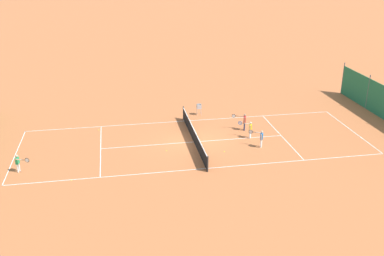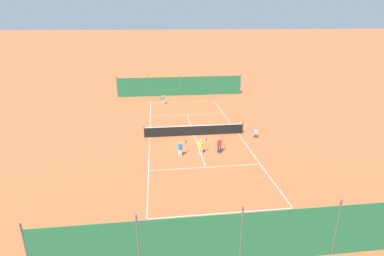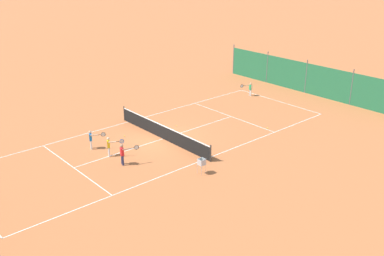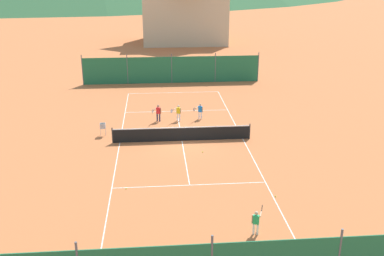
% 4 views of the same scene
% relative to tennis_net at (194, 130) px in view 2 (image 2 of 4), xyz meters
% --- Properties ---
extents(ground_plane, '(600.00, 600.00, 0.00)m').
position_rel_tennis_net_xyz_m(ground_plane, '(0.00, 0.00, -0.50)').
color(ground_plane, '#BC6638').
extents(court_line_markings, '(8.25, 23.85, 0.01)m').
position_rel_tennis_net_xyz_m(court_line_markings, '(0.00, 0.00, -0.50)').
color(court_line_markings, white).
rests_on(court_line_markings, ground).
extents(tennis_net, '(9.18, 0.08, 1.06)m').
position_rel_tennis_net_xyz_m(tennis_net, '(0.00, 0.00, 0.00)').
color(tennis_net, '#2D2D2D').
rests_on(tennis_net, ground).
extents(windscreen_fence_far, '(17.28, 0.08, 2.90)m').
position_rel_tennis_net_xyz_m(windscreen_fence_far, '(-0.00, 15.50, 0.81)').
color(windscreen_fence_far, '#236B42').
rests_on(windscreen_fence_far, ground).
extents(windscreen_fence_near, '(17.28, 0.08, 2.90)m').
position_rel_tennis_net_xyz_m(windscreen_fence_near, '(-0.00, -15.50, 0.81)').
color(windscreen_fence_near, '#236B42').
rests_on(windscreen_fence_near, ground).
extents(player_near_service, '(0.80, 0.87, 1.23)m').
position_rel_tennis_net_xyz_m(player_near_service, '(-0.02, 4.02, 0.22)').
color(player_near_service, white).
rests_on(player_near_service, ground).
extents(player_far_baseline, '(0.68, 0.99, 1.28)m').
position_rel_tennis_net_xyz_m(player_far_baseline, '(-1.51, 4.03, 0.25)').
color(player_far_baseline, '#23284C').
rests_on(player_far_baseline, ground).
extents(player_near_baseline, '(0.78, 0.88, 1.21)m').
position_rel_tennis_net_xyz_m(player_near_baseline, '(1.64, 4.29, 0.21)').
color(player_near_baseline, white).
rests_on(player_near_baseline, ground).
extents(player_far_service, '(0.64, 0.90, 1.14)m').
position_rel_tennis_net_xyz_m(player_far_service, '(2.51, -11.20, 0.17)').
color(player_far_service, white).
rests_on(player_far_service, ground).
extents(tennis_ball_far_corner, '(0.07, 0.07, 0.07)m').
position_rel_tennis_net_xyz_m(tennis_ball_far_corner, '(-3.35, -6.57, -0.47)').
color(tennis_ball_far_corner, '#CCE033').
rests_on(tennis_ball_far_corner, ground).
extents(tennis_ball_alley_left, '(0.07, 0.07, 0.07)m').
position_rel_tennis_net_xyz_m(tennis_ball_alley_left, '(1.99, 1.68, -0.47)').
color(tennis_ball_alley_left, '#CCE033').
rests_on(tennis_ball_alley_left, ground).
extents(tennis_ball_by_net_left, '(0.07, 0.07, 0.07)m').
position_rel_tennis_net_xyz_m(tennis_ball_by_net_left, '(4.22, -8.04, -0.47)').
color(tennis_ball_by_net_left, '#CCE033').
rests_on(tennis_ball_by_net_left, ground).
extents(tennis_ball_near_corner, '(0.07, 0.07, 0.07)m').
position_rel_tennis_net_xyz_m(tennis_ball_near_corner, '(1.16, -2.07, -0.47)').
color(tennis_ball_near_corner, '#CCE033').
rests_on(tennis_ball_near_corner, ground).
extents(ball_hopper, '(0.36, 0.36, 0.89)m').
position_rel_tennis_net_xyz_m(ball_hopper, '(-5.30, 1.39, 0.15)').
color(ball_hopper, '#B7B7BC').
rests_on(ball_hopper, ground).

